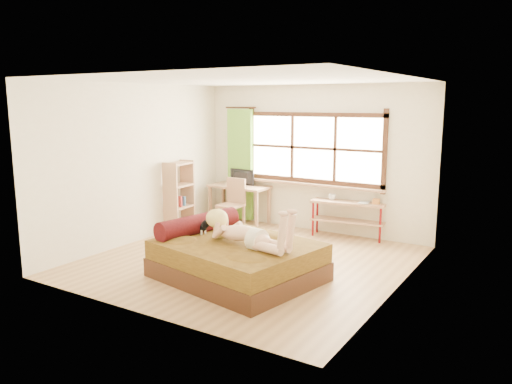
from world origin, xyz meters
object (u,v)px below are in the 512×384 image
Objects in this scene: bed at (235,258)px; pipe_shelf at (348,211)px; bookshelf at (179,196)px; woman at (244,222)px; kitten at (200,225)px; chair at (233,201)px; desk at (239,191)px.

bed reaches higher than pipe_shelf.
bed is at bearing -38.35° from bookshelf.
woman is 4.67× the size of kitten.
woman reaches higher than kitten.
bed reaches higher than kitten.
chair is at bearing 138.29° from woman.
woman reaches higher than desk.
bookshelf is (-0.72, -0.73, 0.13)m from chair.
bed is 2.83m from pipe_shelf.
woman is 0.90m from kitten.
woman is 1.07× the size of pipe_shelf.
woman is at bearing 1.11° from kitten.
kitten reaches higher than pipe_shelf.
bed is 1.62× the size of woman.
bed is 2.81m from bookshelf.
bed is at bearing -109.29° from pipe_shelf.
chair reaches higher than bed.
chair is 2.20m from pipe_shelf.
bookshelf is at bearing 149.05° from kitten.
bed is 2.44× the size of chair.
kitten is at bearing -66.99° from desk.
chair is at bearing 135.76° from bed.
pipe_shelf is (0.36, 2.83, -0.34)m from woman.
pipe_shelf is (2.15, 0.48, -0.05)m from chair.
pipe_shelf is at bearing 93.71° from woman.
pipe_shelf is (0.56, 2.77, 0.20)m from bed.
chair is (-1.79, 2.34, -0.29)m from woman.
desk is at bearing 175.17° from pipe_shelf.
bed is 1.89× the size of desk.
kitten is at bearing -46.18° from bookshelf.
bookshelf is (-2.51, 1.62, -0.16)m from woman.
bed is 1.73× the size of pipe_shelf.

